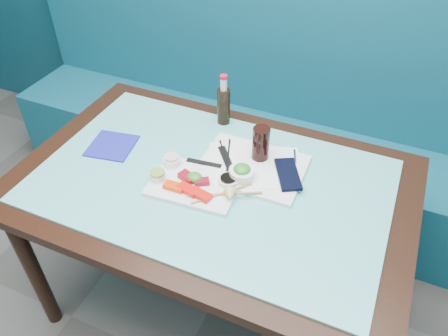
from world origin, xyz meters
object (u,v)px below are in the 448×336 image
at_px(booth_bench, 278,136).
at_px(cola_glass, 261,144).
at_px(seaweed_bowl, 242,174).
at_px(blue_napkin, 112,146).
at_px(cola_bottle_body, 224,106).
at_px(sashimi_plate, 195,184).
at_px(dining_table, 212,198).
at_px(serving_tray, 252,167).

bearing_deg(booth_bench, cola_glass, -79.89).
xyz_separation_m(seaweed_bowl, cola_glass, (0.02, 0.13, 0.05)).
relative_size(booth_bench, blue_napkin, 18.05).
bearing_deg(cola_bottle_body, seaweed_bowl, -56.37).
bearing_deg(sashimi_plate, seaweed_bowl, 28.86).
xyz_separation_m(booth_bench, blue_napkin, (-0.43, -0.82, 0.39)).
bearing_deg(seaweed_bowl, cola_bottle_body, 123.63).
xyz_separation_m(sashimi_plate, seaweed_bowl, (0.14, 0.09, 0.02)).
bearing_deg(cola_bottle_body, blue_napkin, -135.38).
height_order(sashimi_plate, blue_napkin, sashimi_plate).
bearing_deg(cola_glass, cola_bottle_body, 141.85).
bearing_deg(cola_glass, blue_napkin, -164.85).
xyz_separation_m(sashimi_plate, blue_napkin, (-0.39, 0.07, -0.00)).
height_order(dining_table, cola_bottle_body, cola_bottle_body).
relative_size(booth_bench, serving_tray, 8.02).
bearing_deg(cola_glass, serving_tray, -100.30).
bearing_deg(dining_table, booth_bench, 90.00).
relative_size(dining_table, serving_tray, 3.74).
bearing_deg(serving_tray, booth_bench, 98.02).
height_order(dining_table, seaweed_bowl, seaweed_bowl).
bearing_deg(booth_bench, blue_napkin, -117.78).
height_order(booth_bench, cola_glass, booth_bench).
bearing_deg(cola_glass, seaweed_bowl, -98.75).
distance_m(dining_table, sashimi_plate, 0.12).
distance_m(dining_table, seaweed_bowl, 0.16).
bearing_deg(cola_bottle_body, booth_bench, 78.22).
bearing_deg(blue_napkin, cola_glass, 15.15).
height_order(seaweed_bowl, blue_napkin, seaweed_bowl).
xyz_separation_m(dining_table, blue_napkin, (-0.43, 0.02, 0.09)).
xyz_separation_m(booth_bench, cola_glass, (0.12, -0.67, 0.46)).
bearing_deg(serving_tray, cola_bottle_body, 132.22).
relative_size(booth_bench, dining_table, 2.14).
distance_m(cola_bottle_body, blue_napkin, 0.47).
bearing_deg(booth_bench, dining_table, -90.00).
distance_m(booth_bench, seaweed_bowl, 0.91).
height_order(cola_glass, cola_bottle_body, cola_bottle_body).
xyz_separation_m(serving_tray, cola_glass, (0.01, 0.05, 0.07)).
bearing_deg(seaweed_bowl, serving_tray, 82.41).
height_order(sashimi_plate, cola_bottle_body, cola_bottle_body).
xyz_separation_m(cola_glass, cola_bottle_body, (-0.22, 0.18, -0.00)).
bearing_deg(sashimi_plate, dining_table, 48.72).
xyz_separation_m(sashimi_plate, serving_tray, (0.15, 0.17, -0.00)).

